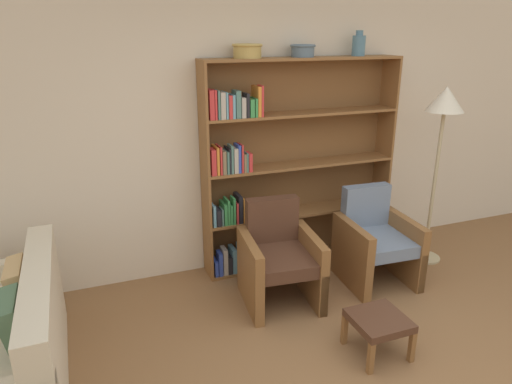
# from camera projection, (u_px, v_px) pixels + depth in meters

# --- Properties ---
(wall_back) EXTENTS (12.00, 0.06, 2.75)m
(wall_back) POSITION_uv_depth(u_px,v_px,m) (276.00, 131.00, 4.58)
(wall_back) COLOR beige
(wall_back) RESTS_ON ground
(bookshelf) EXTENTS (2.00, 0.30, 2.09)m
(bookshelf) POSITION_uv_depth(u_px,v_px,m) (283.00, 168.00, 4.55)
(bookshelf) COLOR brown
(bookshelf) RESTS_ON ground
(bowl_slate) EXTENTS (0.27, 0.27, 0.12)m
(bowl_slate) POSITION_uv_depth(u_px,v_px,m) (247.00, 50.00, 4.03)
(bowl_slate) COLOR tan
(bowl_slate) RESTS_ON bookshelf
(bowl_sage) EXTENTS (0.24, 0.24, 0.11)m
(bowl_sage) POSITION_uv_depth(u_px,v_px,m) (303.00, 50.00, 4.21)
(bowl_sage) COLOR slate
(bowl_sage) RESTS_ON bookshelf
(vase_tall) EXTENTS (0.13, 0.13, 0.24)m
(vase_tall) POSITION_uv_depth(u_px,v_px,m) (359.00, 45.00, 4.40)
(vase_tall) COLOR slate
(vase_tall) RESTS_ON bookshelf
(armchair_leather) EXTENTS (0.71, 0.74, 0.90)m
(armchair_leather) POSITION_uv_depth(u_px,v_px,m) (279.00, 258.00, 4.06)
(armchair_leather) COLOR brown
(armchair_leather) RESTS_ON ground
(armchair_cushioned) EXTENTS (0.68, 0.72, 0.90)m
(armchair_cushioned) POSITION_uv_depth(u_px,v_px,m) (375.00, 241.00, 4.40)
(armchair_cushioned) COLOR brown
(armchair_cushioned) RESTS_ON ground
(floor_lamp) EXTENTS (0.36, 0.36, 1.82)m
(floor_lamp) POSITION_uv_depth(u_px,v_px,m) (444.00, 114.00, 4.42)
(floor_lamp) COLOR tan
(floor_lamp) RESTS_ON ground
(footstool) EXTENTS (0.40, 0.40, 0.31)m
(footstool) POSITION_uv_depth(u_px,v_px,m) (379.00, 323.00, 3.40)
(footstool) COLOR brown
(footstool) RESTS_ON ground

